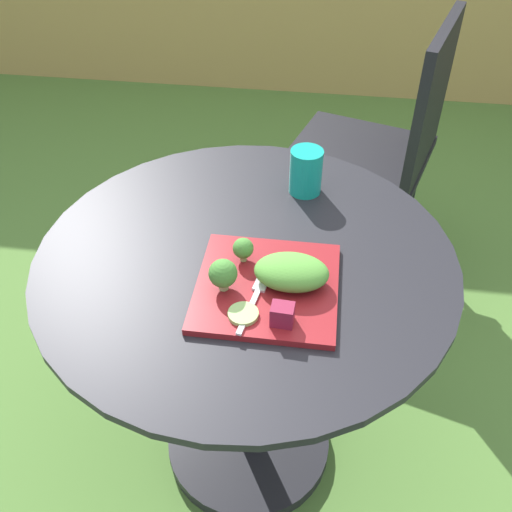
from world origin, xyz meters
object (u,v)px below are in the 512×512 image
drinking_glass (306,174)px  fork (255,297)px  patio_chair (388,138)px  salad_plate (267,287)px

drinking_glass → fork: bearing=-99.8°
patio_chair → fork: patio_chair is taller
salad_plate → fork: size_ratio=1.69×
fork → patio_chair: bearing=72.7°
drinking_glass → fork: size_ratio=0.67×
patio_chair → salad_plate: (-0.28, -0.91, 0.19)m
salad_plate → drinking_glass: bearing=81.9°
patio_chair → drinking_glass: patio_chair is taller
salad_plate → drinking_glass: (0.05, 0.33, 0.04)m
patio_chair → drinking_glass: (-0.23, -0.59, 0.23)m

